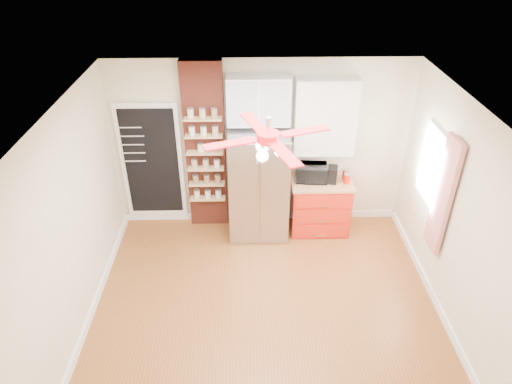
{
  "coord_description": "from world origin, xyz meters",
  "views": [
    {
      "loc": [
        -0.23,
        -4.32,
        4.46
      ],
      "look_at": [
        -0.11,
        0.9,
        1.2
      ],
      "focal_mm": 32.0,
      "sensor_mm": 36.0,
      "label": 1
    }
  ],
  "objects_px": {
    "canister_left": "(347,179)",
    "pantry_jar_oats": "(201,147)",
    "ceiling_fan": "(268,138)",
    "red_cabinet": "(320,205)",
    "fridge": "(259,184)",
    "coffee_maker": "(332,174)",
    "toaster_oven": "(311,173)"
  },
  "relations": [
    {
      "from": "red_cabinet",
      "to": "pantry_jar_oats",
      "type": "xyz_separation_m",
      "value": [
        -1.83,
        0.11,
        0.98
      ]
    },
    {
      "from": "red_cabinet",
      "to": "toaster_oven",
      "type": "bearing_deg",
      "value": 173.41
    },
    {
      "from": "coffee_maker",
      "to": "canister_left",
      "type": "relative_size",
      "value": 1.76
    },
    {
      "from": "toaster_oven",
      "to": "pantry_jar_oats",
      "type": "xyz_separation_m",
      "value": [
        -1.66,
        0.09,
        0.4
      ]
    },
    {
      "from": "red_cabinet",
      "to": "ceiling_fan",
      "type": "relative_size",
      "value": 0.67
    },
    {
      "from": "ceiling_fan",
      "to": "pantry_jar_oats",
      "type": "distance_m",
      "value": 2.24
    },
    {
      "from": "pantry_jar_oats",
      "to": "toaster_oven",
      "type": "bearing_deg",
      "value": -3.11
    },
    {
      "from": "pantry_jar_oats",
      "to": "canister_left",
      "type": "bearing_deg",
      "value": -4.71
    },
    {
      "from": "coffee_maker",
      "to": "canister_left",
      "type": "xyz_separation_m",
      "value": [
        0.22,
        -0.04,
        -0.06
      ]
    },
    {
      "from": "fridge",
      "to": "coffee_maker",
      "type": "distance_m",
      "value": 1.13
    },
    {
      "from": "ceiling_fan",
      "to": "pantry_jar_oats",
      "type": "height_order",
      "value": "ceiling_fan"
    },
    {
      "from": "coffee_maker",
      "to": "pantry_jar_oats",
      "type": "xyz_separation_m",
      "value": [
        -1.97,
        0.14,
        0.41
      ]
    },
    {
      "from": "fridge",
      "to": "pantry_jar_oats",
      "type": "distance_m",
      "value": 1.03
    },
    {
      "from": "canister_left",
      "to": "pantry_jar_oats",
      "type": "xyz_separation_m",
      "value": [
        -2.2,
        0.18,
        0.46
      ]
    },
    {
      "from": "red_cabinet",
      "to": "ceiling_fan",
      "type": "distance_m",
      "value": 2.75
    },
    {
      "from": "toaster_oven",
      "to": "pantry_jar_oats",
      "type": "relative_size",
      "value": 3.91
    },
    {
      "from": "ceiling_fan",
      "to": "coffee_maker",
      "type": "height_order",
      "value": "ceiling_fan"
    },
    {
      "from": "pantry_jar_oats",
      "to": "red_cabinet",
      "type": "bearing_deg",
      "value": -3.43
    },
    {
      "from": "ceiling_fan",
      "to": "toaster_oven",
      "type": "distance_m",
      "value": 2.32
    },
    {
      "from": "canister_left",
      "to": "pantry_jar_oats",
      "type": "relative_size",
      "value": 1.21
    },
    {
      "from": "toaster_oven",
      "to": "ceiling_fan",
      "type": "bearing_deg",
      "value": -109.87
    },
    {
      "from": "fridge",
      "to": "coffee_maker",
      "type": "height_order",
      "value": "fridge"
    },
    {
      "from": "fridge",
      "to": "red_cabinet",
      "type": "distance_m",
      "value": 1.06
    },
    {
      "from": "ceiling_fan",
      "to": "fridge",
      "type": "bearing_deg",
      "value": 91.76
    },
    {
      "from": "ceiling_fan",
      "to": "coffee_maker",
      "type": "distance_m",
      "value": 2.41
    },
    {
      "from": "toaster_oven",
      "to": "pantry_jar_oats",
      "type": "height_order",
      "value": "pantry_jar_oats"
    },
    {
      "from": "red_cabinet",
      "to": "toaster_oven",
      "type": "xyz_separation_m",
      "value": [
        -0.16,
        0.02,
        0.58
      ]
    },
    {
      "from": "toaster_oven",
      "to": "fridge",
      "type": "bearing_deg",
      "value": -171.0
    },
    {
      "from": "fridge",
      "to": "canister_left",
      "type": "height_order",
      "value": "fridge"
    },
    {
      "from": "ceiling_fan",
      "to": "canister_left",
      "type": "distance_m",
      "value": 2.52
    },
    {
      "from": "ceiling_fan",
      "to": "canister_left",
      "type": "bearing_deg",
      "value": 51.27
    },
    {
      "from": "pantry_jar_oats",
      "to": "fridge",
      "type": "bearing_deg",
      "value": -10.54
    }
  ]
}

